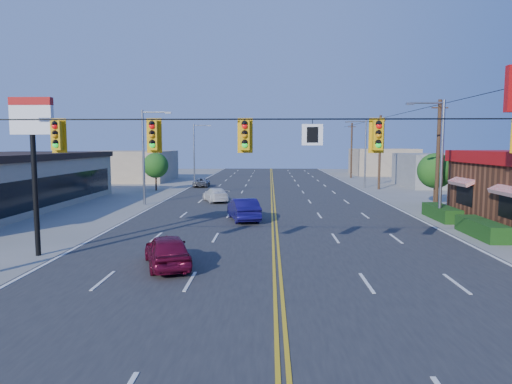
{
  "coord_description": "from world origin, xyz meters",
  "views": [
    {
      "loc": [
        -0.31,
        -16.35,
        5.1
      ],
      "look_at": [
        -1.15,
        11.49,
        2.2
      ],
      "focal_mm": 32.0,
      "sensor_mm": 36.0,
      "label": 1
    }
  ],
  "objects_px": {
    "car_white": "(216,195)",
    "car_silver": "(201,183)",
    "car_blue": "(243,210)",
    "car_magenta": "(167,252)",
    "pizza_hut_sign": "(33,143)",
    "signal_span": "(275,151)"
  },
  "relations": [
    {
      "from": "pizza_hut_sign",
      "to": "car_white",
      "type": "distance_m",
      "value": 21.15
    },
    {
      "from": "car_white",
      "to": "signal_span",
      "type": "bearing_deg",
      "value": 81.89
    },
    {
      "from": "pizza_hut_sign",
      "to": "car_white",
      "type": "relative_size",
      "value": 1.63
    },
    {
      "from": "signal_span",
      "to": "pizza_hut_sign",
      "type": "distance_m",
      "value": 11.6
    },
    {
      "from": "signal_span",
      "to": "car_silver",
      "type": "height_order",
      "value": "signal_span"
    },
    {
      "from": "car_blue",
      "to": "car_silver",
      "type": "xyz_separation_m",
      "value": [
        -6.45,
        24.21,
        -0.2
      ]
    },
    {
      "from": "car_blue",
      "to": "car_magenta",
      "type": "bearing_deg",
      "value": 64.51
    },
    {
      "from": "car_magenta",
      "to": "car_blue",
      "type": "relative_size",
      "value": 0.9
    },
    {
      "from": "signal_span",
      "to": "car_silver",
      "type": "xyz_separation_m",
      "value": [
        -8.4,
        38.06,
        -4.34
      ]
    },
    {
      "from": "pizza_hut_sign",
      "to": "car_magenta",
      "type": "distance_m",
      "value": 8.12
    },
    {
      "from": "signal_span",
      "to": "car_white",
      "type": "height_order",
      "value": "signal_span"
    },
    {
      "from": "car_silver",
      "to": "car_blue",
      "type": "bearing_deg",
      "value": 102.67
    },
    {
      "from": "car_white",
      "to": "car_silver",
      "type": "height_order",
      "value": "car_white"
    },
    {
      "from": "car_blue",
      "to": "car_silver",
      "type": "relative_size",
      "value": 1.15
    },
    {
      "from": "pizza_hut_sign",
      "to": "car_silver",
      "type": "height_order",
      "value": "pizza_hut_sign"
    },
    {
      "from": "car_magenta",
      "to": "car_silver",
      "type": "distance_m",
      "value": 36.28
    },
    {
      "from": "car_magenta",
      "to": "car_blue",
      "type": "height_order",
      "value": "car_blue"
    },
    {
      "from": "car_white",
      "to": "car_magenta",
      "type": "bearing_deg",
      "value": 71.57
    },
    {
      "from": "car_blue",
      "to": "car_white",
      "type": "bearing_deg",
      "value": -86.7
    },
    {
      "from": "car_white",
      "to": "car_silver",
      "type": "distance_m",
      "value": 14.67
    },
    {
      "from": "car_magenta",
      "to": "car_silver",
      "type": "bearing_deg",
      "value": -103.11
    },
    {
      "from": "signal_span",
      "to": "car_blue",
      "type": "xyz_separation_m",
      "value": [
        -1.95,
        13.85,
        -4.14
      ]
    }
  ]
}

